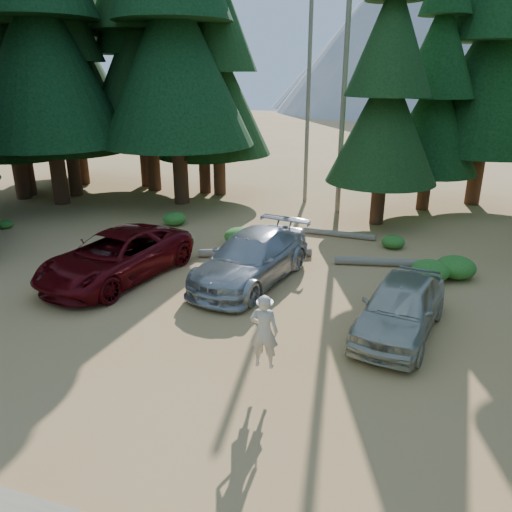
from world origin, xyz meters
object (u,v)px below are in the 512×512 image
(silver_minivan_center, at_px, (251,258))
(frisbee_player, at_px, (264,331))
(red_pickup, at_px, (116,256))
(log_left, at_px, (255,253))
(log_mid, at_px, (339,234))
(silver_minivan_right, at_px, (401,306))
(log_right, at_px, (397,263))

(silver_minivan_center, xyz_separation_m, frisbee_player, (2.16, -5.49, 0.55))
(red_pickup, bearing_deg, log_left, 52.78)
(log_mid, bearing_deg, silver_minivan_center, -106.54)
(red_pickup, bearing_deg, silver_minivan_center, 25.72)
(red_pickup, bearing_deg, silver_minivan_right, 4.49)
(silver_minivan_center, relative_size, silver_minivan_right, 1.23)
(silver_minivan_right, distance_m, log_left, 6.98)
(silver_minivan_right, bearing_deg, log_right, 103.80)
(red_pickup, height_order, log_mid, red_pickup)
(silver_minivan_center, bearing_deg, silver_minivan_right, -13.27)
(log_right, bearing_deg, silver_minivan_right, -97.92)
(silver_minivan_right, bearing_deg, log_left, 151.75)
(silver_minivan_right, distance_m, log_right, 4.99)
(frisbee_player, bearing_deg, log_right, -110.81)
(frisbee_player, distance_m, log_right, 8.75)
(log_mid, relative_size, log_right, 0.69)
(red_pickup, xyz_separation_m, log_mid, (6.29, 6.83, -0.67))
(log_right, bearing_deg, red_pickup, -166.88)
(red_pickup, height_order, silver_minivan_center, silver_minivan_center)
(frisbee_player, bearing_deg, log_mid, -94.02)
(red_pickup, distance_m, silver_minivan_right, 9.20)
(silver_minivan_center, bearing_deg, frisbee_player, -58.45)
(log_mid, bearing_deg, red_pickup, -129.82)
(log_left, relative_size, log_right, 0.95)
(red_pickup, bearing_deg, log_mid, 57.26)
(silver_minivan_center, distance_m, log_mid, 5.98)
(red_pickup, relative_size, silver_minivan_center, 1.04)
(silver_minivan_right, relative_size, log_mid, 1.46)
(log_left, xyz_separation_m, log_right, (5.13, 0.63, -0.01))
(frisbee_player, height_order, log_mid, frisbee_player)
(log_left, height_order, log_mid, log_left)
(frisbee_player, bearing_deg, log_left, -75.23)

